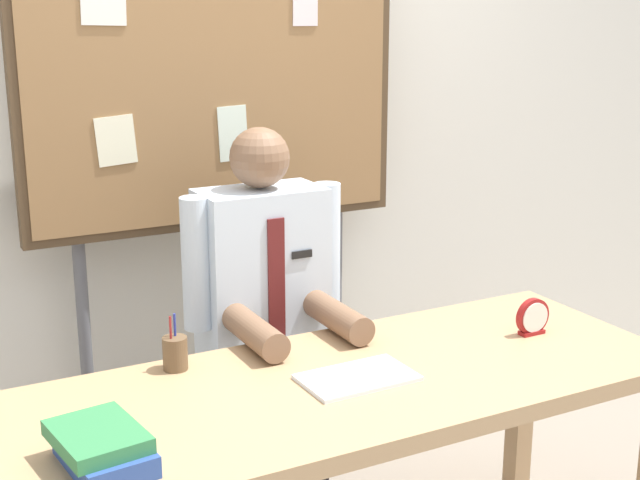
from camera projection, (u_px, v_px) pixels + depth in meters
The scene contains 8 objects.
back_wall at pixel (196, 111), 3.26m from camera, with size 6.40×0.08×2.70m, color silver.
desk at pixel (349, 407), 2.46m from camera, with size 1.89×0.73×0.74m.
person at pixel (264, 347), 2.95m from camera, with size 0.55×0.56×1.36m.
bulletin_board at pixel (215, 81), 3.05m from camera, with size 1.37×0.09×2.04m.
book_stack at pixel (102, 447), 1.97m from camera, with size 0.21×0.26×0.09m.
open_notebook at pixel (357, 378), 2.42m from camera, with size 0.31×0.19×0.01m, color white.
desk_clock at pixel (533, 318), 2.75m from camera, with size 0.12×0.04×0.12m.
pen_holder at pixel (175, 353), 2.48m from camera, with size 0.07×0.07×0.16m.
Camera 1 is at (-1.13, -1.96, 1.74)m, focal length 50.05 mm.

